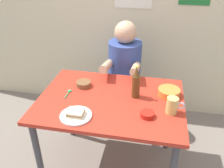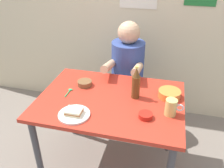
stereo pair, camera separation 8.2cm
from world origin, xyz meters
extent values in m
plane|color=slate|center=(0.00, 0.00, 0.00)|extent=(6.00, 6.00, 0.00)
cube|color=#B72D1E|center=(0.00, 0.00, 0.72)|extent=(1.10, 0.80, 0.03)
cylinder|color=#3F3F44|center=(-0.49, -0.34, 0.35)|extent=(0.05, 0.05, 0.71)
cylinder|color=#3F3F44|center=(-0.49, 0.34, 0.35)|extent=(0.05, 0.05, 0.71)
cylinder|color=#3F3F44|center=(0.49, 0.34, 0.35)|extent=(0.05, 0.05, 0.71)
cylinder|color=#4C4C51|center=(0.01, 0.63, 0.21)|extent=(0.08, 0.08, 0.41)
cylinder|color=brown|center=(0.01, 0.63, 0.43)|extent=(0.34, 0.34, 0.04)
cylinder|color=#33478C|center=(0.01, 0.63, 0.71)|extent=(0.32, 0.32, 0.52)
sphere|color=tan|center=(0.01, 0.63, 1.06)|extent=(0.21, 0.21, 0.21)
cylinder|color=tan|center=(-0.12, 0.38, 0.82)|extent=(0.07, 0.31, 0.14)
cylinder|color=tan|center=(0.14, 0.38, 0.82)|extent=(0.07, 0.31, 0.14)
cylinder|color=silver|center=(-0.19, -0.26, 0.75)|extent=(0.22, 0.22, 0.01)
cube|color=beige|center=(-0.19, -0.26, 0.76)|extent=(0.11, 0.09, 0.01)
cube|color=#9E592D|center=(-0.19, -0.26, 0.77)|extent=(0.11, 0.09, 0.01)
cube|color=beige|center=(-0.19, -0.26, 0.78)|extent=(0.11, 0.09, 0.01)
cylinder|color=#D1BC66|center=(0.45, -0.09, 0.80)|extent=(0.08, 0.08, 0.12)
torus|color=silver|center=(0.51, -0.09, 0.81)|extent=(0.06, 0.01, 0.06)
cylinder|color=#593819|center=(0.18, 0.07, 0.83)|extent=(0.06, 0.06, 0.18)
cone|color=#593819|center=(0.18, 0.07, 0.95)|extent=(0.05, 0.05, 0.07)
cylinder|color=#BFB74C|center=(0.18, 0.07, 1.00)|extent=(0.03, 0.03, 0.01)
cylinder|color=#B21E14|center=(0.29, -0.17, 0.76)|extent=(0.10, 0.10, 0.03)
cylinder|color=maroon|center=(0.29, -0.17, 0.76)|extent=(0.08, 0.08, 0.02)
cylinder|color=brown|center=(-0.26, 0.14, 0.76)|extent=(0.12, 0.12, 0.04)
cylinder|color=brown|center=(-0.26, 0.14, 0.77)|extent=(0.10, 0.10, 0.02)
cylinder|color=orange|center=(0.43, 0.13, 0.77)|extent=(0.17, 0.17, 0.05)
cylinder|color=#B25B2D|center=(0.43, 0.13, 0.78)|extent=(0.14, 0.14, 0.02)
cylinder|color=#26A559|center=(-0.34, -0.02, 0.74)|extent=(0.01, 0.11, 0.01)
ellipsoid|color=#26A559|center=(-0.34, 0.04, 0.75)|extent=(0.04, 0.02, 0.01)
camera|label=1|loc=(0.30, -1.47, 1.74)|focal=37.83mm
camera|label=2|loc=(0.38, -1.46, 1.74)|focal=37.83mm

